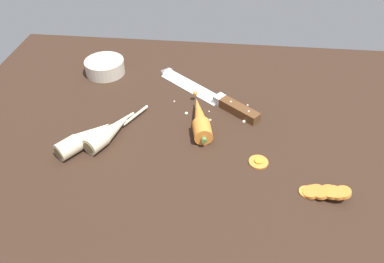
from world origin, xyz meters
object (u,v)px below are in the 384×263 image
at_px(carrot_slice_stack, 324,192).
at_px(chefs_knife, 203,92).
at_px(parsnip_mid_left, 85,138).
at_px(whole_carrot, 200,119).
at_px(prep_bowl, 105,66).
at_px(carrot_slice_stray_near, 259,161).
at_px(parsnip_front, 109,132).

bearing_deg(carrot_slice_stack, chefs_knife, 128.80).
xyz_separation_m(parsnip_mid_left, carrot_slice_stack, (0.50, -0.10, -0.01)).
xyz_separation_m(whole_carrot, prep_bowl, (-0.29, 0.21, 0.00)).
relative_size(chefs_knife, parsnip_mid_left, 1.61).
relative_size(chefs_knife, whole_carrot, 1.54).
height_order(parsnip_mid_left, carrot_slice_stray_near, parsnip_mid_left).
bearing_deg(parsnip_mid_left, whole_carrot, 20.76).
bearing_deg(whole_carrot, carrot_slice_stray_near, -39.32).
distance_m(whole_carrot, parsnip_mid_left, 0.26).
relative_size(chefs_knife, prep_bowl, 2.65).
bearing_deg(parsnip_front, parsnip_mid_left, -152.32).
bearing_deg(chefs_knife, whole_carrot, -88.18).
bearing_deg(parsnip_front, whole_carrot, 18.98).
relative_size(parsnip_mid_left, carrot_slice_stray_near, 4.36).
bearing_deg(whole_carrot, prep_bowl, 144.06).
relative_size(carrot_slice_stack, prep_bowl, 0.85).
relative_size(parsnip_front, parsnip_mid_left, 1.02).
distance_m(parsnip_mid_left, carrot_slice_stray_near, 0.38).
bearing_deg(prep_bowl, parsnip_mid_left, -81.98).
xyz_separation_m(chefs_knife, whole_carrot, (0.00, -0.13, 0.01)).
height_order(carrot_slice_stray_near, prep_bowl, prep_bowl).
xyz_separation_m(parsnip_front, carrot_slice_stray_near, (0.33, -0.04, -0.02)).
relative_size(chefs_knife, carrot_slice_stray_near, 7.01).
xyz_separation_m(chefs_knife, prep_bowl, (-0.29, 0.08, 0.01)).
bearing_deg(carrot_slice_stack, whole_carrot, 143.47).
distance_m(whole_carrot, carrot_slice_stray_near, 0.17).
height_order(carrot_slice_stack, carrot_slice_stray_near, carrot_slice_stack).
distance_m(chefs_knife, carrot_slice_stray_near, 0.28).
bearing_deg(parsnip_mid_left, parsnip_front, 27.68).
bearing_deg(parsnip_front, carrot_slice_stack, -14.90).
bearing_deg(parsnip_mid_left, carrot_slice_stray_near, -2.49).
bearing_deg(carrot_slice_stray_near, parsnip_mid_left, 177.51).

